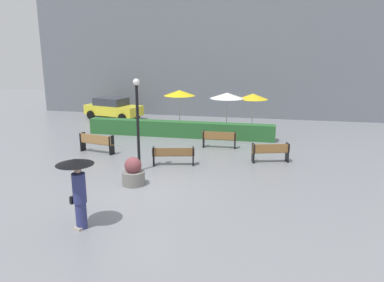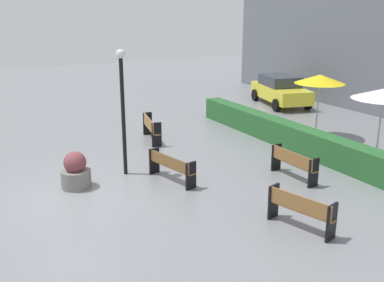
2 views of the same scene
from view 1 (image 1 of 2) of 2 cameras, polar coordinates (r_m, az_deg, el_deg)
name	(u,v)px [view 1 (image 1 of 2)]	position (r m, az deg, el deg)	size (l,w,h in m)	color
ground_plane	(145,188)	(13.98, -7.29, -7.31)	(60.00, 60.00, 0.00)	gray
bench_mid_center	(173,155)	(16.41, -2.90, -2.11)	(1.90, 0.76, 0.83)	brown
bench_far_right	(271,151)	(17.19, 12.06, -1.56)	(1.73, 0.81, 0.89)	olive
bench_far_left	(96,142)	(18.97, -14.60, -0.14)	(1.92, 0.75, 0.95)	#9E7242
bench_back_row	(219,138)	(19.33, 4.23, 0.45)	(1.79, 0.41, 0.88)	olive
pedestrian_with_umbrella	(78,182)	(10.97, -17.30, -6.14)	(1.07, 1.07, 2.08)	navy
planter_pot	(133,173)	(14.27, -9.07, -4.90)	(0.87, 0.87, 1.09)	slate
lamp_post	(138,115)	(15.43, -8.43, 3.95)	(0.28, 0.28, 3.91)	black
patio_umbrella_yellow	(179,93)	(23.28, -1.95, 7.44)	(1.96, 1.96, 2.57)	silver
patio_umbrella_white	(227,96)	(22.77, 5.44, 7.00)	(2.10, 2.10, 2.48)	silver
patio_umbrella_yellow_far	(253,97)	(23.16, 9.42, 6.81)	(1.85, 1.85, 2.40)	silver
hedge_strip	(179,129)	(21.78, -1.97, 1.84)	(11.11, 0.70, 0.92)	#28602D
building_facade	(212,55)	(28.61, 3.12, 13.11)	(28.00, 1.20, 9.21)	slate
parked_car	(113,108)	(28.08, -12.13, 5.04)	(4.50, 2.77, 1.57)	yellow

